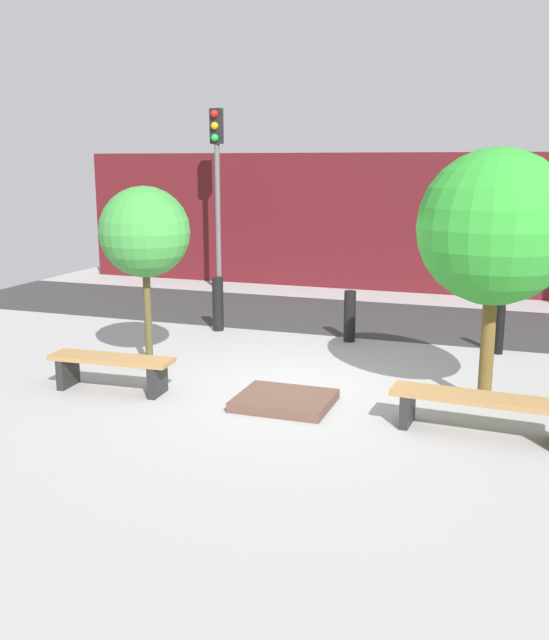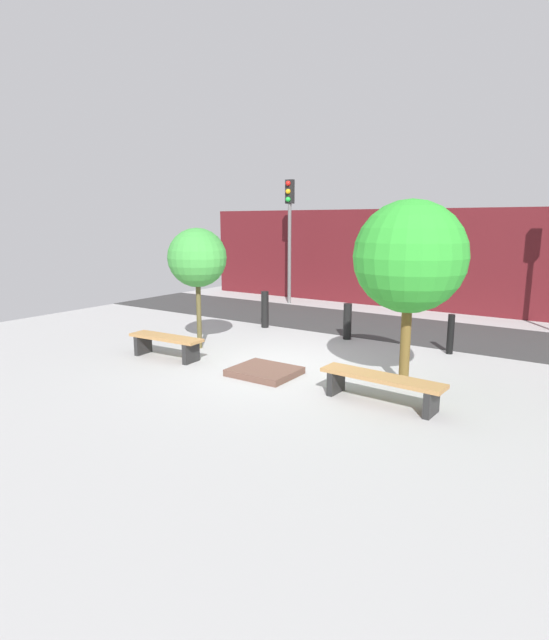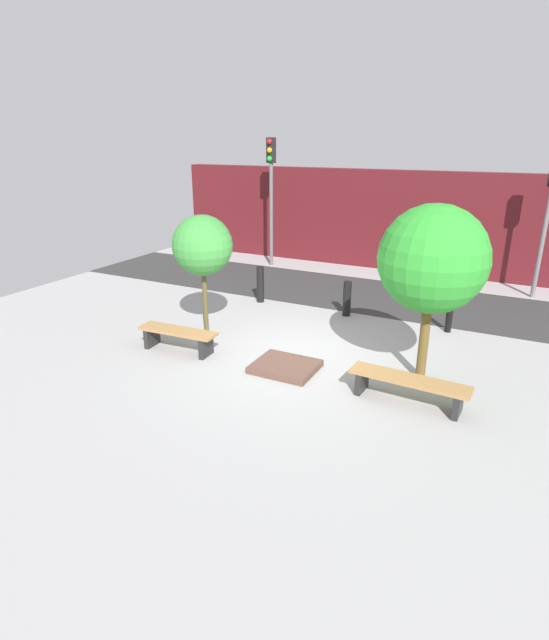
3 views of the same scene
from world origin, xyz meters
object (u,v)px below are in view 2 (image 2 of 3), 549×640
at_px(tree_behind_right_bench, 410,257).
at_px(bollard_far_left, 265,309).
at_px(bollard_center, 451,334).
at_px(bollard_left, 347,321).
at_px(bench_right, 381,383).
at_px(planter_bed, 265,372).
at_px(tree_behind_left_bench, 197,258).
at_px(traffic_light_west, 289,220).
at_px(bench_left, 166,342).

xyz_separation_m(tree_behind_right_bench, bollard_far_left, (-4.78, 2.64, -1.73)).
bearing_deg(bollard_center, bollard_left, 180.00).
bearing_deg(bench_right, planter_bed, 178.39).
distance_m(tree_behind_left_bench, bollard_far_left, 3.05).
relative_size(planter_bed, bollard_far_left, 1.20).
bearing_deg(planter_bed, bollard_far_left, 125.03).
bearing_deg(bollard_left, bench_right, -57.23).
relative_size(bollard_center, traffic_light_west, 0.21).
bearing_deg(bench_right, bollard_left, 126.02).
xyz_separation_m(planter_bed, bollard_left, (0.00, 3.46, 0.37)).
distance_m(tree_behind_left_bench, tree_behind_right_bench, 4.71).
height_order(bollard_far_left, bollard_center, bollard_far_left).
relative_size(tree_behind_left_bench, bollard_left, 3.06).
xyz_separation_m(tree_behind_left_bench, tree_behind_right_bench, (4.71, 0.00, 0.21)).
bearing_deg(bollard_center, bollard_far_left, 180.00).
relative_size(tree_behind_right_bench, bollard_center, 3.68).
xyz_separation_m(bollard_left, bollard_center, (2.42, 0.00, -0.01)).
relative_size(bench_right, planter_bed, 1.70).
bearing_deg(traffic_light_west, bollard_left, -42.98).
height_order(bench_left, traffic_light_west, traffic_light_west).
bearing_deg(bench_left, bollard_center, 34.18).
height_order(planter_bed, bollard_left, bollard_left).
bearing_deg(bench_left, tree_behind_right_bench, 8.92).
relative_size(bollard_left, bollard_center, 1.01).
height_order(tree_behind_left_bench, bollard_far_left, tree_behind_left_bench).
distance_m(tree_behind_left_bench, traffic_light_west, 6.72).
xyz_separation_m(planter_bed, tree_behind_left_bench, (-2.35, 0.82, 1.95)).
xyz_separation_m(bollard_center, traffic_light_west, (-6.50, 3.80, 2.42)).
xyz_separation_m(bench_right, planter_bed, (-2.35, 0.20, -0.27)).
height_order(bollard_far_left, traffic_light_west, traffic_light_west).
bearing_deg(tree_behind_right_bench, bench_left, -167.83).
xyz_separation_m(tree_behind_left_bench, traffic_light_west, (-1.72, 6.44, 0.84)).
bearing_deg(bollard_center, tree_behind_left_bench, -151.06).
distance_m(planter_bed, bollard_far_left, 4.24).
bearing_deg(bollard_far_left, bench_right, -37.43).
bearing_deg(bollard_left, tree_behind_left_bench, -131.71).
bearing_deg(tree_behind_left_bench, bollard_center, 28.94).
height_order(planter_bed, traffic_light_west, traffic_light_west).
xyz_separation_m(bollard_far_left, traffic_light_west, (-1.65, 3.80, 2.36)).
xyz_separation_m(bench_left, traffic_light_west, (-1.72, 7.45, 2.51)).
xyz_separation_m(planter_bed, bollard_far_left, (-2.42, 3.46, 0.42)).
xyz_separation_m(tree_behind_right_bench, bollard_center, (0.07, 2.64, -1.79)).
xyz_separation_m(bench_left, bench_right, (4.71, 0.00, -0.00)).
bearing_deg(traffic_light_west, bollard_far_left, -66.48).
relative_size(planter_bed, bollard_center, 1.36).
bearing_deg(tree_behind_left_bench, bollard_left, 48.29).
relative_size(bollard_far_left, traffic_light_west, 0.23).
bearing_deg(traffic_light_west, tree_behind_left_bench, -75.02).
height_order(bench_right, bollard_left, bollard_left).
distance_m(bench_left, bollard_far_left, 3.66).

